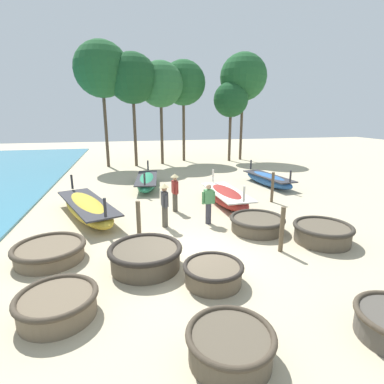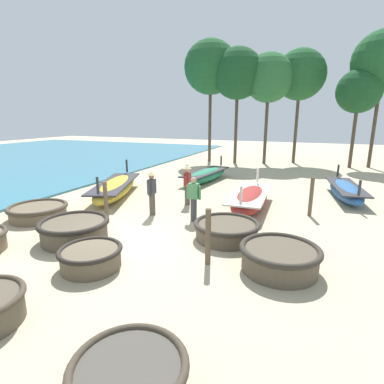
# 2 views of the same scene
# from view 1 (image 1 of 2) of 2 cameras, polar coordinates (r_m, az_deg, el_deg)

# --- Properties ---
(ground_plane) EXTENTS (80.00, 80.00, 0.00)m
(ground_plane) POSITION_cam_1_polar(r_m,az_deg,el_deg) (9.03, -0.50, -12.59)
(ground_plane) COLOR #BCAD8C
(coracle_front_right) EXTENTS (1.53, 1.53, 0.52)m
(coracle_front_right) POSITION_cam_1_polar(r_m,az_deg,el_deg) (7.77, 4.07, -15.08)
(coracle_front_right) COLOR brown
(coracle_front_right) RESTS_ON ground
(coracle_nearest) EXTENTS (1.56, 1.56, 0.57)m
(coracle_nearest) POSITION_cam_1_polar(r_m,az_deg,el_deg) (5.79, 7.31, -26.87)
(coracle_nearest) COLOR brown
(coracle_nearest) RESTS_ON ground
(coracle_weathered) EXTENTS (1.92, 1.92, 0.62)m
(coracle_weathered) POSITION_cam_1_polar(r_m,az_deg,el_deg) (10.87, 23.61, -7.07)
(coracle_weathered) COLOR brown
(coracle_weathered) RESTS_ON ground
(coracle_far_right) EXTENTS (1.69, 1.69, 0.54)m
(coracle_far_right) POSITION_cam_1_polar(r_m,az_deg,el_deg) (7.23, -24.28, -18.84)
(coracle_far_right) COLOR brown
(coracle_far_right) RESTS_ON ground
(coracle_beside_post) EXTENTS (2.04, 2.04, 0.64)m
(coracle_beside_post) POSITION_cam_1_polar(r_m,az_deg,el_deg) (8.51, -8.84, -11.95)
(coracle_beside_post) COLOR brown
(coracle_beside_post) RESTS_ON ground
(coracle_far_left) EXTENTS (1.99, 1.99, 0.54)m
(coracle_far_left) POSITION_cam_1_polar(r_m,az_deg,el_deg) (11.15, 12.30, -5.81)
(coracle_far_left) COLOR brown
(coracle_far_left) RESTS_ON ground
(coracle_tilted) EXTENTS (2.05, 2.05, 0.50)m
(coracle_tilted) POSITION_cam_1_polar(r_m,az_deg,el_deg) (9.76, -25.50, -10.15)
(coracle_tilted) COLOR brown
(coracle_tilted) RESTS_ON ground
(long_boat_white_hull) EXTENTS (1.66, 4.43, 1.24)m
(long_boat_white_hull) POSITION_cam_1_polar(r_m,az_deg,el_deg) (18.35, 14.28, 2.35)
(long_boat_white_hull) COLOR #285693
(long_boat_white_hull) RESTS_ON ground
(long_boat_green_hull) EXTENTS (1.48, 4.26, 1.33)m
(long_boat_green_hull) POSITION_cam_1_polar(r_m,az_deg,el_deg) (14.13, 6.51, -0.82)
(long_boat_green_hull) COLOR maroon
(long_boat_green_hull) RESTS_ON ground
(long_boat_ochre_hull) EXTENTS (1.63, 4.71, 1.24)m
(long_boat_ochre_hull) POSITION_cam_1_polar(r_m,az_deg,el_deg) (17.48, -8.60, 2.04)
(long_boat_ochre_hull) COLOR #237551
(long_boat_ochre_hull) RESTS_ON ground
(long_boat_red_hull) EXTENTS (3.10, 5.34, 1.38)m
(long_boat_red_hull) POSITION_cam_1_polar(r_m,az_deg,el_deg) (13.03, -19.33, -2.86)
(long_boat_red_hull) COLOR gold
(long_boat_red_hull) RESTS_ON ground
(fisherman_hauling) EXTENTS (0.36, 0.53, 1.67)m
(fisherman_hauling) POSITION_cam_1_polar(r_m,az_deg,el_deg) (11.13, -5.24, -1.97)
(fisherman_hauling) COLOR #4C473D
(fisherman_hauling) RESTS_ON ground
(fisherman_standing_left) EXTENTS (0.36, 0.53, 1.67)m
(fisherman_standing_left) POSITION_cam_1_polar(r_m,az_deg,el_deg) (12.89, -3.27, 0.38)
(fisherman_standing_left) COLOR #4C473D
(fisherman_standing_left) RESTS_ON ground
(fisherman_with_hat) EXTENTS (0.53, 0.23, 1.57)m
(fisherman_with_hat) POSITION_cam_1_polar(r_m,az_deg,el_deg) (11.46, 3.16, -2.07)
(fisherman_with_hat) COLOR #383842
(fisherman_with_hat) RESTS_ON ground
(mooring_post_inland) EXTENTS (0.14, 0.14, 1.44)m
(mooring_post_inland) POSITION_cam_1_polar(r_m,az_deg,el_deg) (9.59, 16.75, -6.86)
(mooring_post_inland) COLOR brown
(mooring_post_inland) RESTS_ON ground
(mooring_post_mid_beach) EXTENTS (0.14, 0.14, 1.46)m
(mooring_post_mid_beach) POSITION_cam_1_polar(r_m,az_deg,el_deg) (14.81, 15.07, 0.88)
(mooring_post_mid_beach) COLOR brown
(mooring_post_mid_beach) RESTS_ON ground
(mooring_post_shoreline) EXTENTS (0.14, 0.14, 1.46)m
(mooring_post_shoreline) POSITION_cam_1_polar(r_m,az_deg,el_deg) (9.84, -10.11, -5.82)
(mooring_post_shoreline) COLOR brown
(mooring_post_shoreline) RESTS_ON ground
(tree_tall_back) EXTENTS (3.76, 3.76, 8.57)m
(tree_tall_back) POSITION_cam_1_polar(r_m,az_deg,el_deg) (27.20, -1.65, 20.02)
(tree_tall_back) COLOR #4C3D2D
(tree_tall_back) RESTS_ON ground
(tree_left_mid) EXTENTS (4.13, 4.13, 9.42)m
(tree_left_mid) POSITION_cam_1_polar(r_m,az_deg,el_deg) (25.06, -16.81, 21.43)
(tree_left_mid) COLOR #4C3D2D
(tree_left_mid) RESTS_ON ground
(tree_center) EXTENTS (3.80, 3.80, 8.66)m
(tree_center) POSITION_cam_1_polar(r_m,az_deg,el_deg) (24.82, -11.29, 20.43)
(tree_center) COLOR #4C3D2D
(tree_center) RESTS_ON ground
(tree_right_mid) EXTENTS (2.99, 2.99, 6.82)m
(tree_right_mid) POSITION_cam_1_polar(r_m,az_deg,el_deg) (27.22, 7.42, 17.01)
(tree_right_mid) COLOR #4C3D2D
(tree_right_mid) RESTS_ON ground
(tree_rightmost) EXTENTS (4.08, 4.08, 9.29)m
(tree_rightmost) POSITION_cam_1_polar(r_m,az_deg,el_deg) (28.38, 9.75, 20.75)
(tree_rightmost) COLOR #4C3D2D
(tree_rightmost) RESTS_ON ground
(tree_leftmost) EXTENTS (3.61, 3.61, 8.23)m
(tree_leftmost) POSITION_cam_1_polar(r_m,az_deg,el_deg) (25.56, -6.01, 19.69)
(tree_leftmost) COLOR #4C3D2D
(tree_leftmost) RESTS_ON ground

